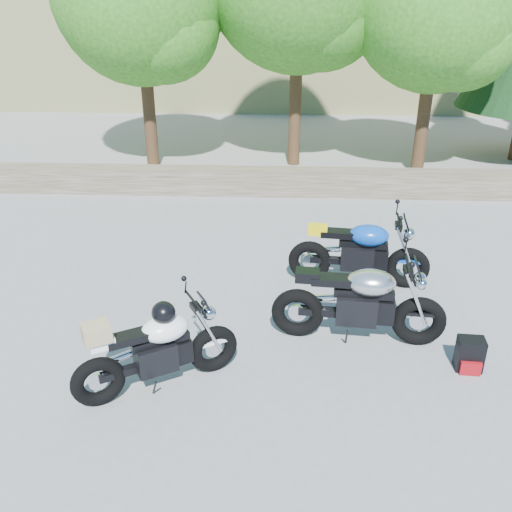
{
  "coord_description": "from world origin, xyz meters",
  "views": [
    {
      "loc": [
        0.5,
        -5.68,
        4.03
      ],
      "look_at": [
        0.2,
        1.0,
        0.75
      ],
      "focal_mm": 40.0,
      "sensor_mm": 36.0,
      "label": 1
    }
  ],
  "objects_px": {
    "white_bike": "(156,348)",
    "backpack": "(470,355)",
    "blue_bike": "(360,253)",
    "silver_bike": "(360,303)"
  },
  "relations": [
    {
      "from": "silver_bike",
      "to": "blue_bike",
      "type": "bearing_deg",
      "value": 88.22
    },
    {
      "from": "blue_bike",
      "to": "silver_bike",
      "type": "bearing_deg",
      "value": -90.46
    },
    {
      "from": "white_bike",
      "to": "blue_bike",
      "type": "relative_size",
      "value": 0.84
    },
    {
      "from": "backpack",
      "to": "white_bike",
      "type": "bearing_deg",
      "value": -168.46
    },
    {
      "from": "white_bike",
      "to": "backpack",
      "type": "xyz_separation_m",
      "value": [
        3.46,
        0.46,
        -0.31
      ]
    },
    {
      "from": "white_bike",
      "to": "backpack",
      "type": "height_order",
      "value": "white_bike"
    },
    {
      "from": "blue_bike",
      "to": "backpack",
      "type": "distance_m",
      "value": 2.25
    },
    {
      "from": "silver_bike",
      "to": "blue_bike",
      "type": "distance_m",
      "value": 1.45
    },
    {
      "from": "white_bike",
      "to": "silver_bike",
      "type": "bearing_deg",
      "value": -5.34
    },
    {
      "from": "silver_bike",
      "to": "white_bike",
      "type": "xyz_separation_m",
      "value": [
        -2.26,
        -1.0,
        -0.01
      ]
    }
  ]
}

